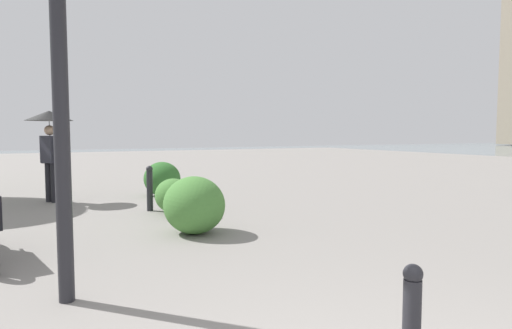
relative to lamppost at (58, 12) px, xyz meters
name	(u,v)px	position (x,y,z in m)	size (l,w,h in m)	color
lamppost	(58,12)	(0.00, 0.00, 0.00)	(0.98, 0.28, 3.88)	#232328
pedestrian	(50,130)	(6.36, -0.08, -1.00)	(1.00, 1.00, 2.03)	black
bollard_near	(412,313)	(-2.24, -1.96, -2.24)	(0.13, 0.13, 0.69)	#232328
bollard_mid	(150,187)	(4.29, -1.78, -2.13)	(0.13, 0.13, 0.90)	#232328
shrub_low	(162,179)	(6.22, -2.54, -2.18)	(0.98, 0.88, 0.83)	#2D6628
shrub_round	(184,199)	(3.39, -2.20, -2.28)	(0.75, 0.68, 0.64)	#387533
shrub_wide	(194,205)	(2.04, -1.93, -2.16)	(1.04, 0.93, 0.88)	#477F38
shrub_tall	(173,196)	(3.90, -2.14, -2.27)	(0.78, 0.70, 0.66)	#477F38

